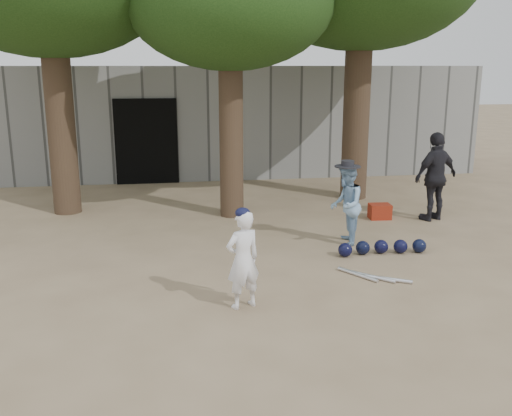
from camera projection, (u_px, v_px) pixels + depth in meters
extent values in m
plane|color=#937C5E|center=(224.00, 296.00, 7.70)|extent=(70.00, 70.00, 0.00)
imported|color=white|center=(243.00, 260.00, 7.19)|extent=(0.55, 0.46, 1.28)
imported|color=#85AACD|center=(346.00, 205.00, 9.73)|extent=(0.72, 0.81, 1.40)
imported|color=black|center=(436.00, 177.00, 11.26)|extent=(1.12, 0.76, 1.76)
cube|color=#A02915|center=(380.00, 211.00, 11.52)|extent=(0.44, 0.35, 0.30)
cube|color=gray|center=(192.00, 125.00, 15.00)|extent=(16.00, 0.35, 3.00)
cube|color=black|center=(146.00, 142.00, 14.72)|extent=(1.60, 0.08, 2.20)
cube|color=slate|center=(188.00, 116.00, 17.39)|extent=(16.00, 5.00, 3.00)
sphere|color=black|center=(345.00, 250.00, 9.24)|extent=(0.23, 0.23, 0.23)
sphere|color=black|center=(363.00, 248.00, 9.34)|extent=(0.23, 0.23, 0.23)
sphere|color=black|center=(381.00, 247.00, 9.40)|extent=(0.23, 0.23, 0.23)
sphere|color=black|center=(400.00, 246.00, 9.41)|extent=(0.23, 0.23, 0.23)
sphere|color=black|center=(419.00, 246.00, 9.44)|extent=(0.23, 0.23, 0.23)
cylinder|color=silver|center=(358.00, 274.00, 8.40)|extent=(0.44, 0.63, 0.06)
cylinder|color=silver|center=(372.00, 277.00, 8.31)|extent=(0.56, 0.54, 0.06)
cylinder|color=silver|center=(387.00, 279.00, 8.22)|extent=(0.65, 0.41, 0.06)
cylinder|color=brown|center=(57.00, 79.00, 11.39)|extent=(0.56, 0.56, 5.50)
cylinder|color=brown|center=(231.00, 92.00, 11.20)|extent=(0.48, 0.48, 5.00)
ellipsoid|color=#284C19|center=(230.00, 1.00, 10.79)|extent=(4.00, 4.00, 2.60)
cylinder|color=brown|center=(358.00, 71.00, 12.71)|extent=(0.60, 0.60, 5.80)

